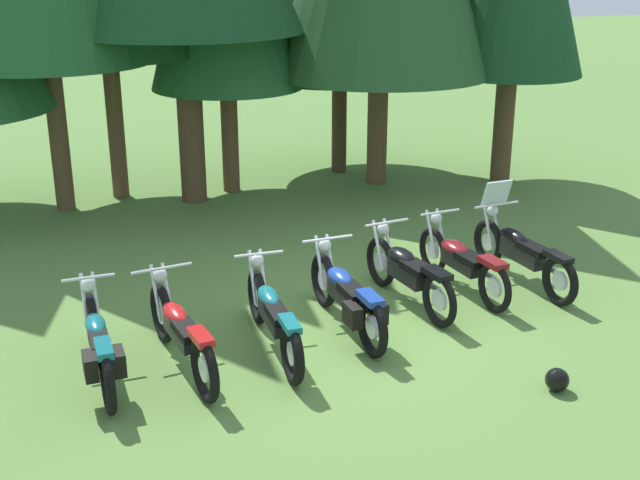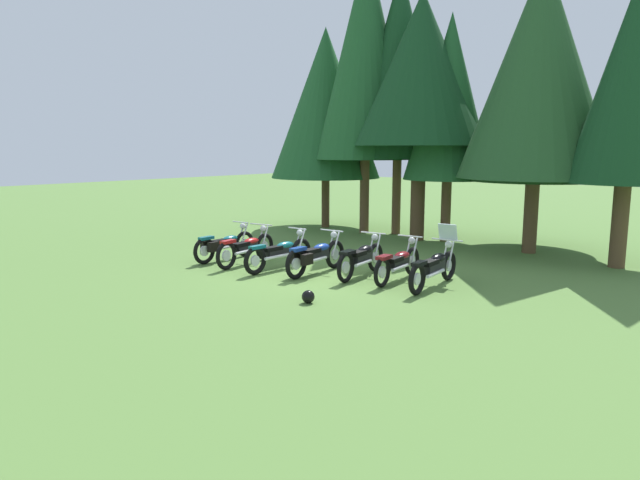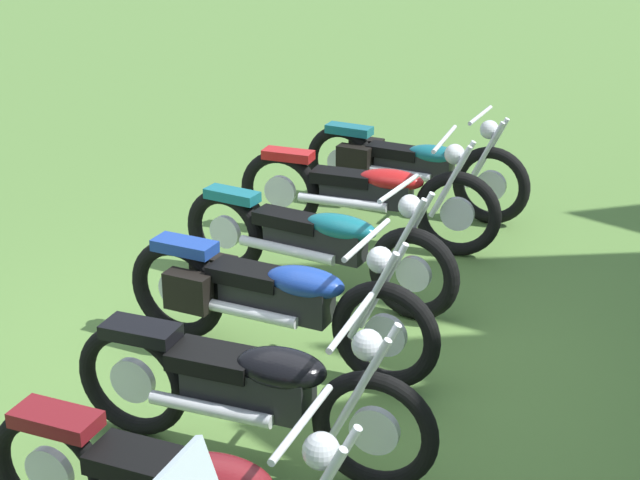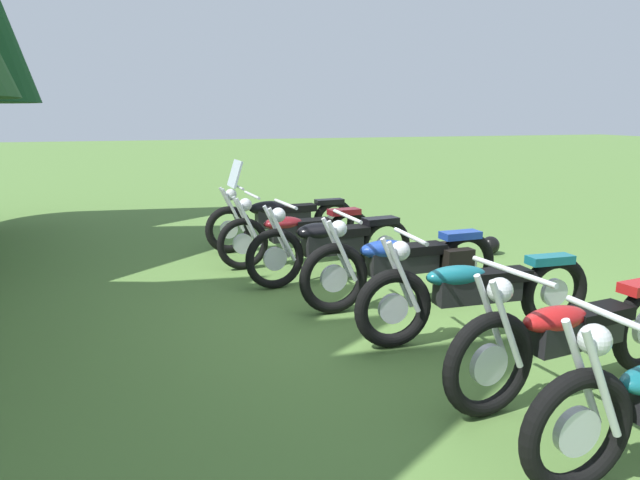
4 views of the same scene
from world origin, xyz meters
The scene contains 8 objects.
ground_plane centered at (0.00, 0.00, 0.00)m, with size 80.00×80.00×0.00m, color #547A38.
motorcycle_1 centered at (-2.12, -0.46, 0.45)m, with size 0.74×2.33×1.02m.
motorcycle_2 centered at (-1.00, -0.36, 0.44)m, with size 0.63×2.36×1.01m.
motorcycle_3 centered at (0.03, -0.15, 0.46)m, with size 0.70×2.31×1.02m.
motorcycle_4 centered at (1.08, 0.34, 0.47)m, with size 0.68×2.20×1.01m.
motorcycle_5 centered at (1.99, 0.53, 0.44)m, with size 0.64×2.23×1.00m.
motorcycle_6 centered at (2.94, 0.53, 0.47)m, with size 0.76×2.38×1.36m.
dropped_helmet centered at (1.67, -2.30, 0.13)m, with size 0.26×0.26×0.26m, color black.
Camera 4 is at (-5.24, 2.42, 2.02)m, focal length 31.59 mm.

